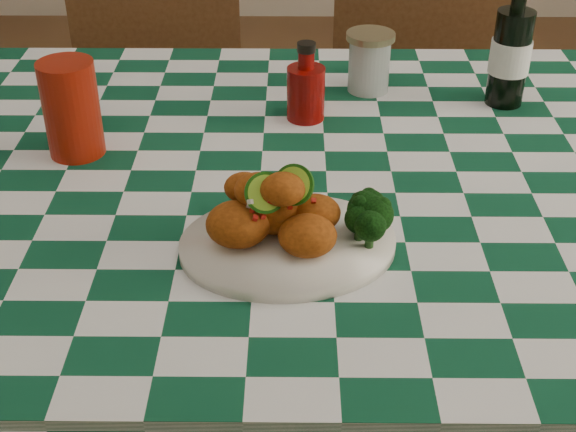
# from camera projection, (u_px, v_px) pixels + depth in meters

# --- Properties ---
(dining_table) EXTENTS (1.66, 1.06, 0.79)m
(dining_table) POSITION_uv_depth(u_px,v_px,m) (320.00, 356.00, 1.47)
(dining_table) COLOR #0C4329
(dining_table) RESTS_ON ground
(plate) EXTENTS (0.32, 0.27, 0.02)m
(plate) POSITION_uv_depth(u_px,v_px,m) (288.00, 245.00, 1.08)
(plate) COLOR white
(plate) RESTS_ON dining_table
(fried_chicken_pile) EXTENTS (0.16, 0.12, 0.10)m
(fried_chicken_pile) POSITION_uv_depth(u_px,v_px,m) (283.00, 207.00, 1.04)
(fried_chicken_pile) COLOR #A3470F
(fried_chicken_pile) RESTS_ON plate
(broccoli_side) EXTENTS (0.08, 0.08, 0.06)m
(broccoli_side) POSITION_uv_depth(u_px,v_px,m) (362.00, 216.00, 1.06)
(broccoli_side) COLOR black
(broccoli_side) RESTS_ON plate
(red_tumbler) EXTENTS (0.09, 0.09, 0.16)m
(red_tumbler) POSITION_uv_depth(u_px,v_px,m) (71.00, 109.00, 1.27)
(red_tumbler) COLOR maroon
(red_tumbler) RESTS_ON dining_table
(ketchup_bottle) EXTENTS (0.08, 0.08, 0.14)m
(ketchup_bottle) POSITION_uv_depth(u_px,v_px,m) (306.00, 81.00, 1.38)
(ketchup_bottle) COLOR #700805
(ketchup_bottle) RESTS_ON dining_table
(mason_jar) EXTENTS (0.10, 0.10, 0.11)m
(mason_jar) POSITION_uv_depth(u_px,v_px,m) (369.00, 62.00, 1.49)
(mason_jar) COLOR #B2BCBA
(mason_jar) RESTS_ON dining_table
(beer_bottle) EXTENTS (0.09, 0.09, 0.24)m
(beer_bottle) POSITION_uv_depth(u_px,v_px,m) (513.00, 39.00, 1.41)
(beer_bottle) COLOR black
(beer_bottle) RESTS_ON dining_table
(wooden_chair_left) EXTENTS (0.47, 0.49, 0.96)m
(wooden_chair_left) POSITION_uv_depth(u_px,v_px,m) (159.00, 134.00, 2.03)
(wooden_chair_left) COLOR #472814
(wooden_chair_left) RESTS_ON ground
(wooden_chair_right) EXTENTS (0.52, 0.54, 1.02)m
(wooden_chair_right) POSITION_uv_depth(u_px,v_px,m) (419.00, 131.00, 1.98)
(wooden_chair_right) COLOR #472814
(wooden_chair_right) RESTS_ON ground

